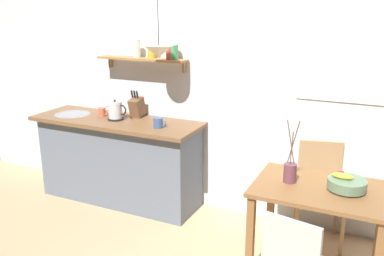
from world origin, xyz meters
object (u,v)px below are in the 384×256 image
(electric_kettle, at_px, (115,111))
(knife_block, at_px, (137,107))
(pendant_lamp, at_px, (159,51))
(dining_table, at_px, (319,203))
(fruit_bowl, at_px, (346,183))
(twig_vase, at_px, (290,172))
(coffee_mug_spare, at_px, (158,123))
(dining_chair_far, at_px, (319,187))
(coffee_mug_by_sink, at_px, (102,112))

(electric_kettle, distance_m, knife_block, 0.23)
(electric_kettle, height_order, pendant_lamp, pendant_lamp)
(dining_table, height_order, fruit_bowl, fruit_bowl)
(twig_vase, xyz_separation_m, pendant_lamp, (-1.35, 0.38, 0.82))
(fruit_bowl, bearing_deg, twig_vase, -176.05)
(dining_table, height_order, coffee_mug_spare, coffee_mug_spare)
(knife_block, height_order, coffee_mug_spare, knife_block)
(twig_vase, height_order, coffee_mug_spare, twig_vase)
(dining_chair_far, relative_size, coffee_mug_by_sink, 7.11)
(dining_table, relative_size, electric_kettle, 3.98)
(pendant_lamp, bearing_deg, coffee_mug_by_sink, 171.45)
(twig_vase, distance_m, pendant_lamp, 1.62)
(dining_chair_far, distance_m, coffee_mug_spare, 1.60)
(fruit_bowl, height_order, twig_vase, twig_vase)
(fruit_bowl, distance_m, twig_vase, 0.41)
(dining_chair_far, distance_m, fruit_bowl, 0.67)
(dining_table, height_order, electric_kettle, electric_kettle)
(knife_block, bearing_deg, coffee_mug_spare, -32.23)
(fruit_bowl, height_order, pendant_lamp, pendant_lamp)
(fruit_bowl, bearing_deg, knife_block, 164.70)
(coffee_mug_spare, bearing_deg, dining_table, -12.95)
(electric_kettle, relative_size, coffee_mug_by_sink, 1.95)
(coffee_mug_by_sink, distance_m, pendant_lamp, 1.05)
(dining_table, relative_size, coffee_mug_by_sink, 7.75)
(electric_kettle, bearing_deg, coffee_mug_by_sink, 164.39)
(coffee_mug_by_sink, bearing_deg, electric_kettle, -15.61)
(coffee_mug_spare, bearing_deg, pendant_lamp, 60.50)
(pendant_lamp, bearing_deg, twig_vase, -15.94)
(dining_table, relative_size, dining_chair_far, 1.09)
(dining_chair_far, distance_m, electric_kettle, 2.13)
(dining_chair_far, relative_size, knife_block, 3.05)
(dining_chair_far, relative_size, fruit_bowl, 3.22)
(dining_table, xyz_separation_m, pendant_lamp, (-1.58, 0.38, 1.03))
(dining_chair_far, xyz_separation_m, electric_kettle, (-2.07, -0.13, 0.51))
(dining_chair_far, height_order, knife_block, knife_block)
(fruit_bowl, bearing_deg, electric_kettle, 169.89)
(dining_chair_far, bearing_deg, knife_block, 178.51)
(electric_kettle, relative_size, knife_block, 0.84)
(fruit_bowl, distance_m, electric_kettle, 2.36)
(fruit_bowl, relative_size, knife_block, 0.95)
(knife_block, bearing_deg, coffee_mug_by_sink, -161.98)
(fruit_bowl, bearing_deg, dining_chair_far, 114.64)
(twig_vase, height_order, coffee_mug_by_sink, twig_vase)
(twig_vase, bearing_deg, knife_block, 160.58)
(dining_chair_far, bearing_deg, coffee_mug_spare, -172.29)
(electric_kettle, bearing_deg, knife_block, 50.83)
(dining_table, relative_size, coffee_mug_spare, 7.24)
(twig_vase, xyz_separation_m, knife_block, (-1.76, 0.62, 0.20))
(dining_chair_far, distance_m, twig_vase, 0.68)
(dining_chair_far, height_order, twig_vase, twig_vase)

